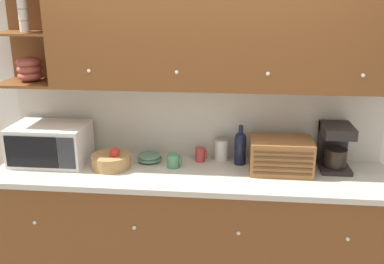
{
  "coord_description": "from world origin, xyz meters",
  "views": [
    {
      "loc": [
        0.29,
        -3.15,
        2.16
      ],
      "look_at": [
        0.0,
        -0.22,
        1.22
      ],
      "focal_mm": 40.0,
      "sensor_mm": 36.0,
      "label": 1
    }
  ],
  "objects": [
    {
      "name": "ground_plane",
      "position": [
        0.0,
        0.0,
        0.0
      ],
      "size": [
        24.0,
        24.0,
        0.0
      ],
      "primitive_type": "plane",
      "color": "slate"
    },
    {
      "name": "wall_back",
      "position": [
        0.0,
        0.03,
        1.3
      ],
      "size": [
        5.21,
        0.06,
        2.6
      ],
      "color": "silver",
      "rests_on": "ground_plane"
    },
    {
      "name": "counter_unit",
      "position": [
        -0.0,
        -0.32,
        0.48
      ],
      "size": [
        2.83,
        0.67,
        0.95
      ],
      "color": "brown",
      "rests_on": "ground_plane"
    },
    {
      "name": "backsplash_panel",
      "position": [
        0.0,
        -0.01,
        1.25
      ],
      "size": [
        2.81,
        0.01,
        0.58
      ],
      "color": "beige",
      "rests_on": "counter_unit"
    },
    {
      "name": "upper_cabinets",
      "position": [
        0.16,
        -0.18,
        1.91
      ],
      "size": [
        2.81,
        0.38,
        0.76
      ],
      "color": "brown",
      "rests_on": "backsplash_panel"
    },
    {
      "name": "microwave",
      "position": [
        -1.06,
        -0.25,
        1.1
      ],
      "size": [
        0.55,
        0.38,
        0.29
      ],
      "color": "silver",
      "rests_on": "counter_unit"
    },
    {
      "name": "fruit_basket",
      "position": [
        -0.58,
        -0.31,
        1.01
      ],
      "size": [
        0.29,
        0.29,
        0.16
      ],
      "color": "#A87F4C",
      "rests_on": "counter_unit"
    },
    {
      "name": "bowl_stack_on_counter",
      "position": [
        -0.33,
        -0.17,
        0.99
      ],
      "size": [
        0.18,
        0.18,
        0.07
      ],
      "color": "slate",
      "rests_on": "counter_unit"
    },
    {
      "name": "mug_blue_second",
      "position": [
        -0.13,
        -0.26,
        1.0
      ],
      "size": [
        0.11,
        0.1,
        0.1
      ],
      "color": "#4C845B",
      "rests_on": "counter_unit"
    },
    {
      "name": "mug",
      "position": [
        0.06,
        -0.13,
        1.01
      ],
      "size": [
        0.09,
        0.08,
        0.1
      ],
      "color": "#B73D38",
      "rests_on": "counter_unit"
    },
    {
      "name": "storage_canister",
      "position": [
        0.21,
        -0.08,
        1.04
      ],
      "size": [
        0.11,
        0.11,
        0.17
      ],
      "color": "silver",
      "rests_on": "counter_unit"
    },
    {
      "name": "wine_bottle",
      "position": [
        0.35,
        -0.15,
        1.09
      ],
      "size": [
        0.09,
        0.09,
        0.3
      ],
      "color": "black",
      "rests_on": "counter_unit"
    },
    {
      "name": "bread_box",
      "position": [
        0.64,
        -0.26,
        1.07
      ],
      "size": [
        0.43,
        0.3,
        0.24
      ],
      "color": "#996033",
      "rests_on": "counter_unit"
    },
    {
      "name": "coffee_maker",
      "position": [
        1.03,
        -0.15,
        1.12
      ],
      "size": [
        0.21,
        0.28,
        0.33
      ],
      "color": "black",
      "rests_on": "counter_unit"
    }
  ]
}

